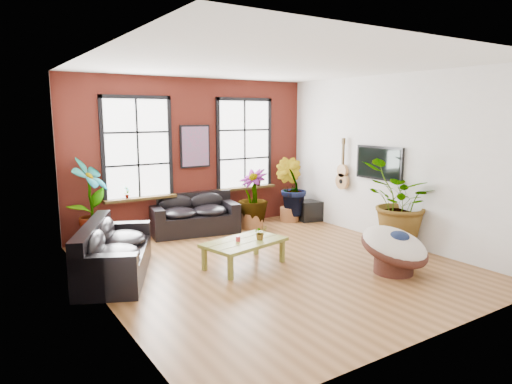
% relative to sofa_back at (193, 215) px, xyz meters
% --- Properties ---
extents(room, '(6.04, 6.54, 3.54)m').
position_rel_sofa_back_xyz_m(room, '(0.21, -2.77, 1.34)').
color(room, brown).
rests_on(room, ground).
extents(sofa_back, '(2.08, 1.26, 0.89)m').
position_rel_sofa_back_xyz_m(sofa_back, '(0.00, 0.00, 0.00)').
color(sofa_back, black).
rests_on(sofa_back, ground).
extents(sofa_left, '(1.82, 2.47, 0.90)m').
position_rel_sofa_back_xyz_m(sofa_left, '(-2.38, -1.90, 0.01)').
color(sofa_left, black).
rests_on(sofa_left, ground).
extents(coffee_table, '(1.60, 1.14, 0.56)m').
position_rel_sofa_back_xyz_m(coffee_table, '(-0.26, -2.66, 0.01)').
color(coffee_table, olive).
rests_on(coffee_table, ground).
extents(papasan_chair, '(1.36, 1.37, 0.86)m').
position_rel_sofa_back_xyz_m(papasan_chair, '(1.69, -4.35, 0.04)').
color(papasan_chair, '#442118').
rests_on(papasan_chair, ground).
extents(poster, '(0.74, 0.06, 0.98)m').
position_rel_sofa_back_xyz_m(poster, '(0.21, 0.27, 1.55)').
color(poster, black).
rests_on(poster, room).
extents(tv_wall_unit, '(0.13, 1.86, 1.20)m').
position_rel_sofa_back_xyz_m(tv_wall_unit, '(3.15, -2.32, 1.14)').
color(tv_wall_unit, black).
rests_on(tv_wall_unit, room).
extents(media_box, '(0.70, 0.63, 0.51)m').
position_rel_sofa_back_xyz_m(media_box, '(3.03, -0.53, -0.15)').
color(media_box, black).
rests_on(media_box, ground).
extents(pot_back_left, '(0.67, 0.67, 0.37)m').
position_rel_sofa_back_xyz_m(pot_back_left, '(-2.21, 0.02, -0.22)').
color(pot_back_left, brown).
rests_on(pot_back_left, ground).
extents(pot_back_right, '(0.54, 0.54, 0.35)m').
position_rel_sofa_back_xyz_m(pot_back_right, '(2.54, -0.29, -0.23)').
color(pot_back_right, brown).
rests_on(pot_back_right, ground).
extents(pot_right_wall, '(0.50, 0.50, 0.35)m').
position_rel_sofa_back_xyz_m(pot_right_wall, '(2.87, -3.47, -0.23)').
color(pot_right_wall, brown).
rests_on(pot_right_wall, ground).
extents(pot_mid, '(0.56, 0.56, 0.37)m').
position_rel_sofa_back_xyz_m(pot_mid, '(1.34, -0.41, -0.22)').
color(pot_mid, brown).
rests_on(pot_mid, ground).
extents(floor_plant_back_left, '(1.05, 1.06, 1.69)m').
position_rel_sofa_back_xyz_m(floor_plant_back_left, '(-2.24, -0.01, 0.59)').
color(floor_plant_back_left, '#264111').
rests_on(floor_plant_back_left, ground).
extents(floor_plant_back_right, '(0.92, 1.00, 1.45)m').
position_rel_sofa_back_xyz_m(floor_plant_back_right, '(2.58, -0.29, 0.47)').
color(floor_plant_back_right, '#264111').
rests_on(floor_plant_back_right, ground).
extents(floor_plant_right_wall, '(1.71, 1.57, 1.63)m').
position_rel_sofa_back_xyz_m(floor_plant_right_wall, '(2.86, -3.48, 0.57)').
color(floor_plant_right_wall, '#264111').
rests_on(floor_plant_right_wall, ground).
extents(floor_plant_mid, '(0.88, 0.88, 1.27)m').
position_rel_sofa_back_xyz_m(floor_plant_mid, '(1.37, -0.40, 0.37)').
color(floor_plant_mid, '#264111').
rests_on(floor_plant_mid, ground).
extents(table_plant, '(0.26, 0.24, 0.26)m').
position_rel_sofa_back_xyz_m(table_plant, '(0.02, -2.75, 0.19)').
color(table_plant, '#264111').
rests_on(table_plant, coffee_table).
extents(sill_plant_left, '(0.17, 0.17, 0.27)m').
position_rel_sofa_back_xyz_m(sill_plant_left, '(-1.44, 0.22, 0.63)').
color(sill_plant_left, '#264111').
rests_on(sill_plant_left, room).
extents(sill_plant_right, '(0.19, 0.19, 0.27)m').
position_rel_sofa_back_xyz_m(sill_plant_right, '(1.91, 0.22, 0.63)').
color(sill_plant_right, '#264111').
rests_on(sill_plant_right, room).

